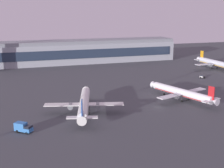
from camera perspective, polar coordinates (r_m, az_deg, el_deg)
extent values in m
plane|color=#424449|center=(119.65, 8.85, -4.42)|extent=(416.00, 416.00, 0.00)
cube|color=#9EA3AD|center=(220.02, -9.57, 5.70)|extent=(169.40, 22.00, 14.00)
cube|color=#263347|center=(208.96, -9.10, 5.50)|extent=(162.62, 0.40, 6.16)
cube|color=gray|center=(219.06, -9.65, 7.83)|extent=(169.40, 19.80, 2.40)
cylinder|color=silver|center=(111.60, -5.32, -3.64)|extent=(12.01, 32.52, 3.46)
cone|color=silver|center=(128.38, -5.00, -1.31)|extent=(3.75, 2.98, 3.29)
cone|color=silver|center=(94.90, -5.75, -6.81)|extent=(3.68, 3.28, 3.11)
cube|color=silver|center=(110.78, -5.33, -3.87)|extent=(29.06, 11.22, 0.32)
cube|color=silver|center=(96.46, -5.71, -6.35)|extent=(10.24, 4.76, 0.32)
cube|color=#19479E|center=(95.80, -5.74, -4.73)|extent=(1.03, 2.88, 5.92)
cylinder|color=slate|center=(111.32, -7.91, -4.20)|extent=(2.80, 3.69, 2.00)
cylinder|color=slate|center=(110.86, -2.73, -4.15)|extent=(2.80, 3.69, 2.00)
cube|color=#19479E|center=(111.88, -5.31, -4.10)|extent=(10.98, 29.90, 0.33)
cylinder|color=#333338|center=(122.09, -5.10, -2.90)|extent=(0.25, 0.25, 3.23)
cylinder|color=black|center=(122.56, -5.09, -3.62)|extent=(0.62, 1.06, 1.00)
cylinder|color=#333338|center=(110.04, -6.39, -4.80)|extent=(0.25, 0.25, 3.23)
cylinder|color=black|center=(110.56, -6.37, -5.60)|extent=(0.62, 1.06, 1.00)
cylinder|color=#333338|center=(109.85, -4.30, -4.78)|extent=(0.25, 0.25, 3.23)
cylinder|color=black|center=(110.37, -4.29, -5.58)|extent=(0.62, 1.06, 1.00)
cylinder|color=white|center=(129.90, 13.04, -1.55)|extent=(12.61, 30.14, 3.24)
cone|color=white|center=(140.67, 8.02, -0.17)|extent=(3.56, 2.90, 3.07)
cone|color=white|center=(120.29, 18.99, -3.18)|extent=(3.51, 3.17, 2.91)
cube|color=white|center=(129.41, 13.32, -1.71)|extent=(26.95, 11.72, 0.30)
cube|color=white|center=(121.12, 18.37, -2.93)|extent=(9.54, 4.86, 0.30)
cube|color=red|center=(120.57, 18.37, -1.72)|extent=(1.09, 2.67, 5.53)
cylinder|color=slate|center=(126.14, 11.92, -2.31)|extent=(2.73, 3.50, 1.87)
cylinder|color=slate|center=(133.07, 14.62, -1.63)|extent=(2.73, 3.50, 1.87)
cube|color=red|center=(130.13, 13.02, -1.93)|extent=(11.54, 27.71, 0.31)
cylinder|color=#333338|center=(136.61, 9.90, -1.31)|extent=(0.24, 0.24, 3.02)
cylinder|color=black|center=(137.00, 9.88, -1.92)|extent=(0.62, 1.00, 0.94)
cylinder|color=#333338|center=(127.59, 13.17, -2.54)|extent=(0.24, 0.24, 3.02)
cylinder|color=black|center=(128.02, 13.14, -3.19)|extent=(0.62, 1.00, 0.94)
cylinder|color=#333338|center=(130.38, 14.25, -2.26)|extent=(0.24, 0.24, 3.02)
cylinder|color=black|center=(130.79, 14.21, -2.89)|extent=(0.62, 1.00, 0.94)
cylinder|color=silver|center=(206.05, 19.41, 3.72)|extent=(4.93, 34.58, 3.64)
cone|color=silver|center=(220.44, 16.36, 4.55)|extent=(3.37, 2.80, 3.27)
cube|color=silver|center=(206.81, 19.24, 3.71)|extent=(30.76, 4.97, 0.34)
cube|color=silver|center=(218.98, 16.64, 4.52)|extent=(10.61, 2.69, 0.34)
cube|color=orange|center=(218.33, 16.74, 5.26)|extent=(0.40, 3.07, 6.22)
cylinder|color=slate|center=(210.28, 20.34, 3.59)|extent=(2.23, 3.52, 2.11)
cylinder|color=slate|center=(203.63, 18.08, 3.46)|extent=(2.23, 3.52, 2.11)
cube|color=orange|center=(206.21, 19.39, 3.44)|extent=(4.46, 31.82, 0.34)
cylinder|color=#333338|center=(209.47, 19.41, 3.39)|extent=(0.27, 0.27, 3.40)
cylinder|color=black|center=(209.76, 19.37, 2.94)|extent=(0.42, 1.07, 1.05)
cylinder|color=#333338|center=(206.83, 18.51, 3.34)|extent=(0.27, 0.27, 3.40)
cylinder|color=black|center=(207.12, 18.47, 2.88)|extent=(0.42, 1.07, 1.05)
cube|color=white|center=(176.59, 16.61, 1.36)|extent=(2.36, 2.40, 0.90)
cube|color=#1E232D|center=(176.43, 16.63, 1.62)|extent=(2.12, 2.17, 0.70)
cylinder|color=black|center=(175.96, 16.52, 1.18)|extent=(0.90, 0.78, 0.90)
cylinder|color=black|center=(177.42, 16.54, 1.28)|extent=(0.90, 0.78, 0.90)
cylinder|color=black|center=(175.91, 17.18, 1.13)|extent=(0.90, 0.78, 0.90)
cylinder|color=black|center=(177.38, 17.20, 1.23)|extent=(0.90, 0.78, 0.90)
cube|color=#3372BF|center=(97.68, -15.78, -8.36)|extent=(3.65, 3.59, 1.20)
cube|color=#1E232D|center=(97.33, -15.82, -7.84)|extent=(3.27, 3.24, 0.70)
cube|color=#3372BF|center=(98.85, -16.97, -7.74)|extent=(4.25, 4.05, 2.60)
cylinder|color=black|center=(98.46, -15.21, -8.52)|extent=(0.89, 0.80, 0.90)
cylinder|color=black|center=(96.91, -15.94, -8.93)|extent=(0.89, 0.80, 0.90)
cylinder|color=black|center=(100.47, -16.86, -8.17)|extent=(0.89, 0.80, 0.90)
cylinder|color=black|center=(98.95, -17.60, -8.57)|extent=(0.89, 0.80, 0.90)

